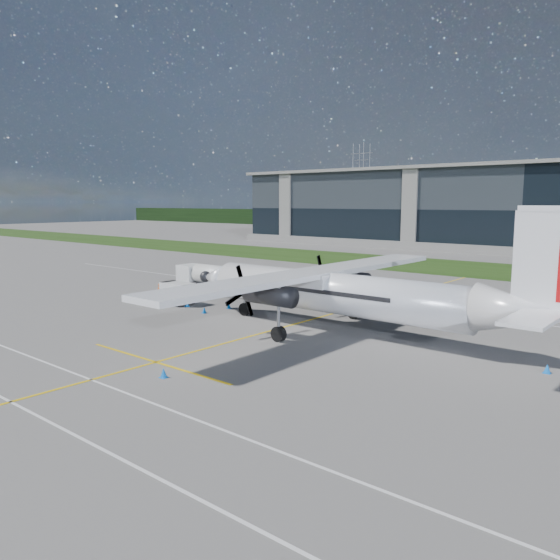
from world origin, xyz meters
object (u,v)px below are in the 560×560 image
(baggage_tug, at_px, (178,293))
(safety_cone_stbdwing, at_px, (404,298))
(safety_cone_nose_stbd, at_px, (229,306))
(fuel_tanker_truck, at_px, (204,278))
(pylon_west, at_px, (361,185))
(safety_cone_nose_port, at_px, (204,310))
(ground_crew_person, at_px, (160,292))
(safety_cone_fwd, at_px, (187,304))
(safety_cone_portwing, at_px, (164,373))
(safety_cone_tail, at_px, (547,369))
(turboprop_aircraft, at_px, (346,270))

(baggage_tug, xyz_separation_m, safety_cone_stbdwing, (14.43, 14.39, -0.70))
(safety_cone_nose_stbd, bearing_deg, baggage_tug, -162.90)
(fuel_tanker_truck, bearing_deg, pylon_west, 115.94)
(safety_cone_nose_port, bearing_deg, safety_cone_nose_stbd, 87.02)
(pylon_west, relative_size, ground_crew_person, 14.90)
(baggage_tug, bearing_deg, safety_cone_stbdwing, 44.93)
(safety_cone_fwd, height_order, safety_cone_portwing, same)
(safety_cone_tail, bearing_deg, turboprop_aircraft, 177.98)
(pylon_west, distance_m, safety_cone_portwing, 179.75)
(safety_cone_stbdwing, bearing_deg, safety_cone_nose_port, -122.04)
(safety_cone_fwd, xyz_separation_m, safety_cone_tail, (28.66, 0.03, 0.00))
(safety_cone_nose_port, bearing_deg, baggage_tug, 166.12)
(ground_crew_person, bearing_deg, safety_cone_stbdwing, -22.08)
(ground_crew_person, height_order, safety_cone_portwing, ground_crew_person)
(turboprop_aircraft, relative_size, baggage_tug, 9.21)
(safety_cone_nose_stbd, xyz_separation_m, safety_cone_fwd, (-3.35, -1.71, 0.00))
(safety_cone_nose_stbd, xyz_separation_m, safety_cone_nose_port, (-0.14, -2.65, 0.00))
(ground_crew_person, distance_m, safety_cone_fwd, 3.23)
(fuel_tanker_truck, relative_size, safety_cone_tail, 14.88)
(baggage_tug, distance_m, safety_cone_nose_port, 4.89)
(safety_cone_stbdwing, bearing_deg, pylon_west, 123.17)
(turboprop_aircraft, relative_size, safety_cone_portwing, 58.42)
(safety_cone_nose_port, bearing_deg, fuel_tanker_truck, 137.83)
(pylon_west, height_order, safety_cone_fwd, pylon_west)
(turboprop_aircraft, height_order, baggage_tug, turboprop_aircraft)
(safety_cone_portwing, bearing_deg, safety_cone_nose_stbd, 124.86)
(baggage_tug, distance_m, safety_cone_portwing, 20.48)
(pylon_west, distance_m, safety_cone_nose_port, 163.87)
(turboprop_aircraft, relative_size, safety_cone_tail, 58.42)
(pylon_west, height_order, safety_cone_portwing, pylon_west)
(safety_cone_nose_stbd, bearing_deg, safety_cone_nose_port, -92.98)
(fuel_tanker_truck, xyz_separation_m, safety_cone_portwing, (18.42, -19.47, -1.15))
(safety_cone_portwing, relative_size, safety_cone_nose_port, 1.00)
(safety_cone_tail, relative_size, safety_cone_nose_port, 1.00)
(ground_crew_person, height_order, safety_cone_nose_stbd, ground_crew_person)
(safety_cone_tail, distance_m, safety_cone_nose_port, 25.46)
(ground_crew_person, relative_size, safety_cone_tail, 4.03)
(baggage_tug, bearing_deg, safety_cone_tail, -0.38)
(safety_cone_fwd, bearing_deg, safety_cone_nose_stbd, 27.09)
(safety_cone_fwd, xyz_separation_m, safety_cone_nose_port, (3.21, -0.93, 0.00))
(fuel_tanker_truck, bearing_deg, safety_cone_nose_stbd, -29.08)
(safety_cone_fwd, height_order, safety_cone_stbdwing, same)
(fuel_tanker_truck, xyz_separation_m, safety_cone_tail, (33.24, -6.10, -1.15))
(safety_cone_portwing, bearing_deg, safety_cone_tail, 42.05)
(safety_cone_fwd, height_order, safety_cone_nose_port, same)
(safety_cone_nose_port, bearing_deg, safety_cone_portwing, -49.42)
(pylon_west, relative_size, safety_cone_portwing, 60.00)
(fuel_tanker_truck, xyz_separation_m, safety_cone_nose_stbd, (7.93, -4.41, -1.15))
(safety_cone_fwd, xyz_separation_m, safety_cone_portwing, (13.84, -13.34, 0.00))
(ground_crew_person, bearing_deg, safety_cone_tail, -64.37)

